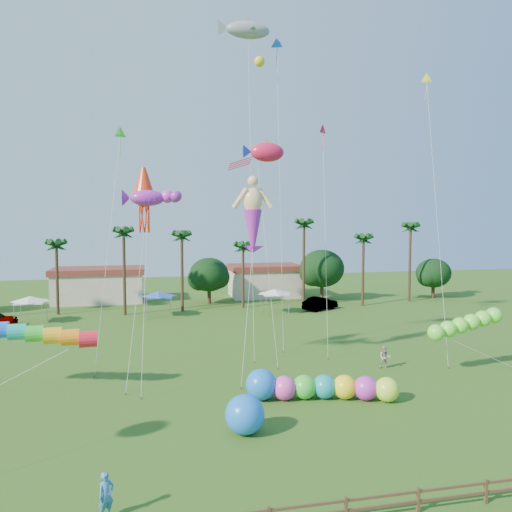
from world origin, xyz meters
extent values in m
plane|color=#285116|center=(0.00, 0.00, 0.00)|extent=(160.00, 160.00, 0.00)
cylinder|color=#3A2819|center=(-18.00, 41.00, 4.25)|extent=(0.36, 0.36, 8.50)
cylinder|color=#3A2819|center=(-10.00, 39.00, 5.00)|extent=(0.36, 0.36, 10.00)
cylinder|color=#3A2819|center=(-3.00, 40.00, 4.75)|extent=(0.36, 0.36, 9.50)
cylinder|color=#3A2819|center=(5.00, 41.00, 4.00)|extent=(0.36, 0.36, 8.00)
cylinder|color=#3A2819|center=(13.00, 40.00, 5.50)|extent=(0.36, 0.36, 11.00)
cylinder|color=#3A2819|center=(21.00, 39.00, 4.50)|extent=(0.36, 0.36, 9.00)
cylinder|color=#3A2819|center=(29.00, 41.00, 5.25)|extent=(0.36, 0.36, 10.50)
sphere|color=#113814|center=(1.00, 45.00, 4.03)|extent=(5.46, 5.46, 5.46)
sphere|color=#113814|center=(17.00, 44.00, 4.65)|extent=(6.30, 6.30, 6.30)
sphere|color=#113814|center=(34.00, 43.00, 3.72)|extent=(5.04, 5.04, 5.04)
cube|color=beige|center=(-14.00, 50.00, 2.00)|extent=(12.00, 7.00, 4.00)
cube|color=beige|center=(10.00, 50.00, 2.00)|extent=(10.00, 7.00, 4.00)
pyramid|color=white|center=(-20.00, 36.00, 2.75)|extent=(3.00, 3.00, 0.60)
pyramid|color=blue|center=(-6.00, 37.00, 2.75)|extent=(3.00, 3.00, 0.60)
pyramid|color=white|center=(8.00, 36.00, 2.75)|extent=(3.00, 3.00, 0.60)
cube|color=brown|center=(0.00, -6.00, 0.50)|extent=(0.12, 0.12, 1.00)
cube|color=brown|center=(3.00, -6.00, 0.50)|extent=(0.12, 0.12, 1.00)
cube|color=brown|center=(6.00, -6.00, 0.50)|extent=(0.12, 0.12, 1.00)
cube|color=brown|center=(0.00, -6.00, 0.85)|extent=(36.00, 0.08, 0.10)
cube|color=brown|center=(0.00, -6.00, 0.45)|extent=(36.00, 0.08, 0.10)
imported|color=#4C4C54|center=(14.32, 37.14, 0.84)|extent=(5.30, 4.08, 1.68)
imported|color=teal|center=(-8.86, -3.80, 0.90)|extent=(0.78, 0.73, 1.80)
imported|color=#A7978B|center=(10.56, 11.85, 0.88)|extent=(1.05, 0.96, 1.75)
sphere|color=#F941C0|center=(1.18, 6.97, 0.77)|extent=(1.55, 1.55, 1.55)
sphere|color=#32D734|center=(2.48, 6.88, 0.77)|extent=(1.55, 1.55, 1.55)
sphere|color=teal|center=(3.77, 6.68, 0.77)|extent=(1.55, 1.55, 1.55)
sphere|color=yellow|center=(5.01, 6.34, 0.77)|extent=(1.55, 1.55, 1.55)
sphere|color=#D231D2|center=(6.22, 5.85, 0.77)|extent=(1.55, 1.55, 1.55)
sphere|color=#C2FF38|center=(7.42, 5.31, 0.77)|extent=(1.55, 1.55, 1.55)
sphere|color=blue|center=(-0.25, 7.32, 0.99)|extent=(2.40, 2.40, 1.98)
sphere|color=#1B71F4|center=(-2.24, 2.52, 1.07)|extent=(2.13, 2.13, 2.13)
cylinder|color=red|center=(-13.10, 11.12, 3.59)|extent=(8.02, 1.70, 1.08)
cylinder|color=silver|center=(-14.45, 11.95, 1.79)|extent=(6.69, 1.68, 3.61)
ellipsoid|color=#67F436|center=(13.50, 9.64, 3.16)|extent=(6.66, 1.51, 1.45)
cylinder|color=silver|center=(16.98, 9.60, 1.58)|extent=(6.97, 0.11, 3.18)
cylinder|color=silver|center=(-0.29, 11.63, 5.73)|extent=(1.74, 4.14, 11.48)
cylinder|color=brown|center=(-1.14, 9.57, 0.08)|extent=(0.08, 0.08, 0.16)
ellipsoid|color=#E21943|center=(2.60, 17.58, 17.05)|extent=(4.45, 2.33, 1.77)
cylinder|color=silver|center=(2.53, 15.47, 8.53)|extent=(0.16, 4.24, 17.06)
cylinder|color=brown|center=(2.46, 13.37, 0.08)|extent=(0.08, 0.08, 0.16)
ellipsoid|color=gray|center=(1.67, 20.95, 28.01)|extent=(5.18, 1.92, 1.84)
cylinder|color=silver|center=(1.35, 18.19, 14.01)|extent=(0.65, 5.55, 28.02)
cylinder|color=brown|center=(1.04, 15.43, 0.08)|extent=(0.08, 0.08, 0.16)
cone|color=red|center=(-7.39, 14.13, 13.07)|extent=(1.96, 1.96, 4.52)
cylinder|color=silver|center=(-8.07, 12.09, 6.53)|extent=(1.38, 4.10, 13.07)
cylinder|color=brown|center=(-8.74, 10.05, 0.08)|extent=(0.08, 0.08, 0.16)
ellipsoid|color=purple|center=(-7.14, 12.51, 12.96)|extent=(4.18, 2.46, 1.58)
cylinder|color=silver|center=(-7.44, 10.77, 6.48)|extent=(0.63, 3.50, 12.97)
cylinder|color=brown|center=(-7.74, 9.03, 0.08)|extent=(0.08, 0.08, 0.16)
cone|color=red|center=(7.85, 18.75, 19.27)|extent=(0.98, 0.76, 1.04)
cylinder|color=silver|center=(7.53, 16.98, 9.63)|extent=(0.67, 3.56, 19.27)
cylinder|color=brown|center=(7.21, 15.22, 0.08)|extent=(0.08, 0.08, 0.16)
cone|color=yellow|center=(15.62, 15.29, 23.12)|extent=(1.03, 0.55, 1.02)
cylinder|color=silver|center=(15.50, 13.04, 11.56)|extent=(0.27, 4.53, 23.12)
cylinder|color=brown|center=(15.38, 10.79, 0.08)|extent=(0.08, 0.08, 0.16)
cone|color=green|center=(-9.21, 19.03, 18.40)|extent=(1.16, 0.57, 1.14)
cylinder|color=silver|center=(-10.17, 16.69, 9.20)|extent=(1.95, 4.70, 18.40)
cylinder|color=brown|center=(-11.12, 14.36, 0.08)|extent=(0.08, 0.08, 0.16)
cone|color=blue|center=(4.38, 21.39, 27.19)|extent=(1.26, 0.67, 1.24)
cylinder|color=silver|center=(4.28, 19.73, 13.60)|extent=(0.22, 3.36, 27.19)
cylinder|color=brown|center=(4.18, 18.06, 0.08)|extent=(0.08, 0.08, 0.16)
camera|label=1|loc=(-7.16, -22.94, 11.36)|focal=35.00mm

